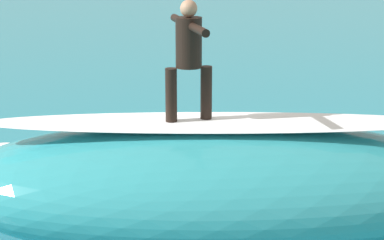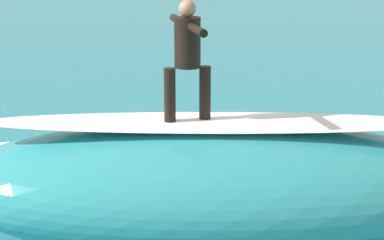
{
  "view_description": "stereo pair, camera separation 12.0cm",
  "coord_description": "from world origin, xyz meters",
  "px_view_note": "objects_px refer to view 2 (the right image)",
  "views": [
    {
      "loc": [
        1.33,
        11.03,
        4.49
      ],
      "look_at": [
        -0.44,
        0.3,
        1.39
      ],
      "focal_mm": 63.79,
      "sensor_mm": 36.0,
      "label": 1
    },
    {
      "loc": [
        1.21,
        11.04,
        4.49
      ],
      "look_at": [
        -0.44,
        0.3,
        1.39
      ],
      "focal_mm": 63.79,
      "sensor_mm": 36.0,
      "label": 2
    }
  ],
  "objects_px": {
    "surfboard_riding": "(188,123)",
    "surfer_paddling": "(190,152)",
    "surfboard_paddling": "(195,163)",
    "surfer_riding": "(187,52)"
  },
  "relations": [
    {
      "from": "surfboard_riding",
      "to": "surfer_paddling",
      "type": "xyz_separation_m",
      "value": [
        -0.56,
        -3.42,
        -1.6
      ]
    },
    {
      "from": "surfboard_paddling",
      "to": "surfer_riding",
      "type": "bearing_deg",
      "value": -45.72
    },
    {
      "from": "surfboard_riding",
      "to": "surfer_paddling",
      "type": "bearing_deg",
      "value": -105.76
    },
    {
      "from": "surfboard_paddling",
      "to": "surfer_paddling",
      "type": "height_order",
      "value": "surfer_paddling"
    },
    {
      "from": "surfer_riding",
      "to": "surfboard_paddling",
      "type": "relative_size",
      "value": 0.8
    },
    {
      "from": "surfboard_riding",
      "to": "surfer_paddling",
      "type": "height_order",
      "value": "surfboard_riding"
    },
    {
      "from": "surfer_paddling",
      "to": "surfboard_riding",
      "type": "bearing_deg",
      "value": -44.09
    },
    {
      "from": "surfer_riding",
      "to": "surfboard_paddling",
      "type": "bearing_deg",
      "value": -107.4
    },
    {
      "from": "surfboard_riding",
      "to": "surfboard_paddling",
      "type": "distance_m",
      "value": 3.82
    },
    {
      "from": "surfboard_riding",
      "to": "surfboard_paddling",
      "type": "bearing_deg",
      "value": -107.4
    }
  ]
}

